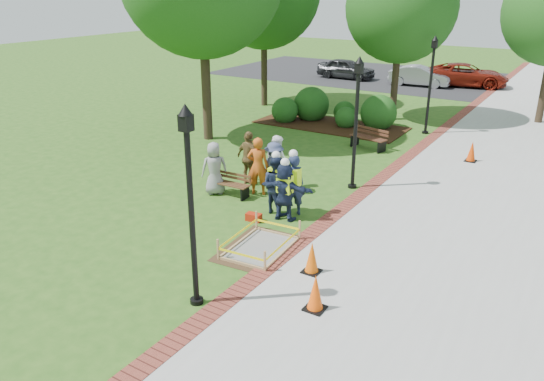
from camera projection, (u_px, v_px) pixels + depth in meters
The scene contains 32 objects.
ground at pixel (232, 235), 14.19m from camera, with size 100.00×100.00×0.00m, color #285116.
sidewalk at pixel (501, 165), 19.61m from camera, with size 6.00×60.00×0.02m, color #9E9E99.
brick_edging at pixel (415, 152), 21.21m from camera, with size 0.50×60.00×0.03m, color maroon.
mulch_bed at pixel (330, 125), 25.14m from camera, with size 7.00×3.00×0.05m, color #381E0F.
parking_lot at pixel (470, 84), 35.50m from camera, with size 36.00×12.00×0.01m, color black.
wet_concrete_pad at pixel (260, 241), 13.37m from camera, with size 1.86×2.42×0.55m.
bench_near at pixel (230, 189), 16.77m from camera, with size 1.34×0.49×0.72m.
bench_far at pixel (368, 142), 21.52m from camera, with size 1.63×0.87×0.84m.
cone_front at pixel (315, 293), 10.82m from camera, with size 0.42×0.42×0.82m.
cone_back at pixel (312, 258), 12.23m from camera, with size 0.40×0.40×0.79m.
cone_far at pixel (472, 152), 19.92m from camera, with size 0.41×0.41×0.81m.
toolbox at pixel (254, 217), 15.04m from camera, with size 0.44×0.24×0.22m, color #A7200C.
lamp_near at pixel (190, 194), 10.30m from camera, with size 0.28×0.28×4.26m.
lamp_mid at pixel (356, 114), 16.62m from camera, with size 0.28×0.28×4.26m.
lamp_far at pixel (431, 78), 22.93m from camera, with size 0.28×0.28×4.26m.
tree_back at pixel (401, 7), 24.38m from camera, with size 5.14×5.14×7.88m.
shrub_a at pixel (285, 122), 25.82m from camera, with size 1.30×1.30×1.30m, color #1B4F16.
shrub_b at pixel (311, 119), 26.28m from camera, with size 1.74×1.74×1.74m, color #1B4F16.
shrub_c at pixel (345, 127), 24.87m from camera, with size 1.02×1.02×1.02m, color #1B4F16.
shrub_d at pixel (377, 128), 24.76m from camera, with size 1.68×1.68×1.68m, color #1B4F16.
shrub_e at pixel (344, 121), 25.93m from camera, with size 1.07×1.07×1.07m, color #1B4F16.
casual_person_a at pixel (214, 168), 16.72m from camera, with size 0.63×0.63×1.69m.
casual_person_b at pixel (258, 166), 16.67m from camera, with size 0.70×0.59×1.87m.
casual_person_c at pixel (277, 162), 17.25m from camera, with size 0.67×0.57×1.76m.
casual_person_d at pixel (249, 158), 17.49m from camera, with size 0.65×0.50×1.81m.
casual_person_e at pixel (274, 168), 16.80m from camera, with size 0.63×0.54×1.68m.
hivis_worker_a at pixel (285, 189), 14.84m from camera, with size 0.58×0.41×1.84m.
hivis_worker_b at pixel (293, 183), 15.13m from camera, with size 0.68×0.68×1.97m.
hivis_worker_c at pixel (276, 183), 15.28m from camera, with size 0.62×0.46×1.89m.
parked_car_a at pixel (346, 78), 37.54m from camera, with size 4.64×2.02×1.51m, color #29292C.
parked_car_b at pixel (419, 86), 34.85m from camera, with size 4.32×1.88×1.41m, color #939397.
parked_car_c at pixel (464, 86), 34.74m from camera, with size 4.88×2.12×1.59m, color maroon.
Camera 1 is at (7.67, -10.27, 6.30)m, focal length 35.00 mm.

